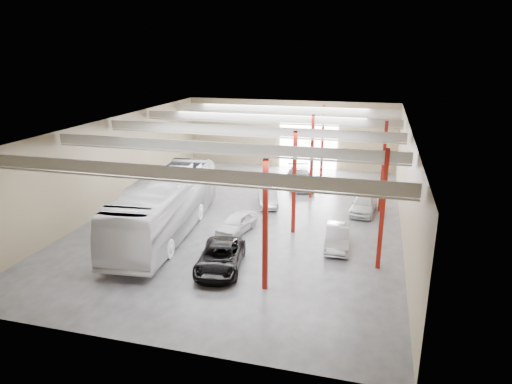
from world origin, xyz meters
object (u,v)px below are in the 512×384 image
at_px(car_row_c, 300,178).
at_px(coach_bus, 166,206).
at_px(car_right_near, 338,237).
at_px(car_row_b, 268,197).
at_px(car_row_a, 237,223).
at_px(black_sedan, 220,257).
at_px(car_right_far, 364,204).

bearing_deg(car_row_c, coach_bus, -132.60).
relative_size(coach_bus, car_right_near, 3.39).
distance_m(coach_bus, car_row_b, 9.26).
relative_size(car_row_a, car_row_b, 0.95).
height_order(black_sedan, car_right_near, black_sedan).
bearing_deg(car_right_far, car_row_a, -136.83).
bearing_deg(coach_bus, car_row_b, 49.45).
xyz_separation_m(coach_bus, car_row_a, (4.56, 1.39, -1.31)).
xyz_separation_m(car_row_b, car_right_far, (7.56, 0.06, 0.05)).
bearing_deg(car_row_a, car_right_far, 49.18).
distance_m(coach_bus, car_right_near, 11.56).
bearing_deg(coach_bus, car_row_c, 56.97).
bearing_deg(car_row_c, car_row_a, -116.39).
bearing_deg(car_row_b, car_row_c, 55.96).
bearing_deg(car_row_c, car_row_b, -121.24).
distance_m(black_sedan, car_row_c, 17.57).
xyz_separation_m(black_sedan, car_row_a, (-0.75, 5.50, -0.05)).
bearing_deg(black_sedan, car_row_a, 88.75).
bearing_deg(black_sedan, car_right_far, 48.38).
height_order(car_row_a, car_row_b, car_row_b).
xyz_separation_m(black_sedan, car_row_b, (-0.07, 11.64, -0.04)).
bearing_deg(car_row_a, black_sedan, -70.05).
relative_size(car_row_a, car_right_near, 0.93).
relative_size(black_sedan, car_row_c, 0.94).
relative_size(black_sedan, car_right_far, 1.21).
bearing_deg(black_sedan, car_right_near, 28.86).
bearing_deg(black_sedan, car_row_b, 81.35).
distance_m(black_sedan, car_row_a, 5.55).
relative_size(coach_bus, car_row_b, 3.47).
bearing_deg(car_right_near, car_row_a, 171.09).
distance_m(car_row_b, car_row_c, 6.10).
bearing_deg(car_right_near, car_row_b, 129.24).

